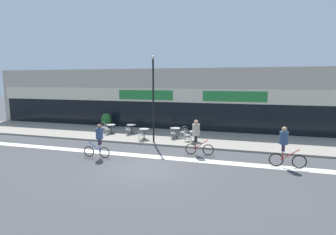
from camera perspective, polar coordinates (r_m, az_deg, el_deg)
The scene contains 22 objects.
ground_plane at distance 13.60m, azimuth -4.82°, elevation -10.92°, with size 120.00×120.00×0.00m, color #424244.
sidewalk_slab at distance 20.27m, azimuth 2.58°, elevation -4.33°, with size 40.00×5.50×0.12m, color gray.
storefront_facade at distance 24.45m, azimuth 5.24°, elevation 4.06°, with size 40.00×4.06×5.44m.
bike_lane_stripe at distance 15.38m, azimuth -2.12°, elevation -8.60°, with size 36.00×0.70×0.01m, color silver.
bistro_table_0 at distance 21.97m, azimuth -12.33°, elevation -2.03°, with size 0.76×0.76×0.70m.
bistro_table_1 at distance 21.56m, azimuth -8.01°, elevation -2.06°, with size 0.75×0.75×0.73m.
bistro_table_2 at distance 19.34m, azimuth -5.23°, elevation -3.10°, with size 0.73×0.73×0.77m.
bistro_table_3 at distance 19.86m, azimuth 1.59°, elevation -2.86°, with size 0.79×0.79×0.72m.
bistro_table_4 at distance 18.60m, azimuth 5.88°, elevation -3.63°, with size 0.76×0.76×0.74m.
cafe_chair_0_near at distance 21.44m, azimuth -13.15°, elevation -2.28°, with size 0.45×0.60×0.90m.
cafe_chair_0_side at distance 22.27m, azimuth -13.75°, elevation -1.91°, with size 0.58×0.42×0.90m.
cafe_chair_1_near at distance 21.00m, azimuth -8.68°, elevation -2.37°, with size 0.45×0.60×0.90m.
cafe_chair_2_near at distance 18.77m, azimuth -5.90°, elevation -3.57°, with size 0.45×0.60×0.90m.
cafe_chair_3_near at distance 19.26m, azimuth 1.12°, elevation -3.23°, with size 0.40×0.58×0.90m.
cafe_chair_3_side at distance 19.72m, azimuth 3.36°, elevation -2.97°, with size 0.59×0.44×0.90m.
cafe_chair_4_near at distance 18.00m, azimuth 5.53°, elevation -4.07°, with size 0.43×0.59×0.90m.
cafe_chair_4_side at distance 18.72m, azimuth 3.99°, elevation -3.58°, with size 0.59×0.42×0.90m.
planter_pot at distance 24.51m, azimuth -13.30°, elevation -0.54°, with size 0.91×0.91×1.33m.
lamp_post at distance 18.06m, azimuth -3.22°, elevation 5.21°, with size 0.26×0.26×5.97m.
cyclist_0 at distance 15.52m, azimuth -14.87°, elevation -4.42°, with size 1.64×0.48×1.97m.
cyclist_1 at distance 14.64m, azimuth 24.10°, elevation -5.37°, with size 1.79×0.48×2.10m.
cyclist_2 at distance 15.66m, azimuth 6.28°, elevation -3.67°, with size 1.69×0.54×2.11m.
Camera 1 is at (4.66, -11.98, 4.44)m, focal length 28.00 mm.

